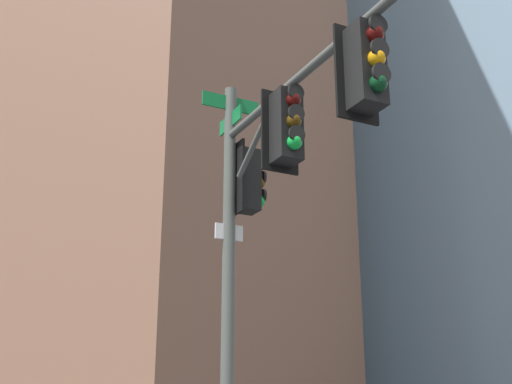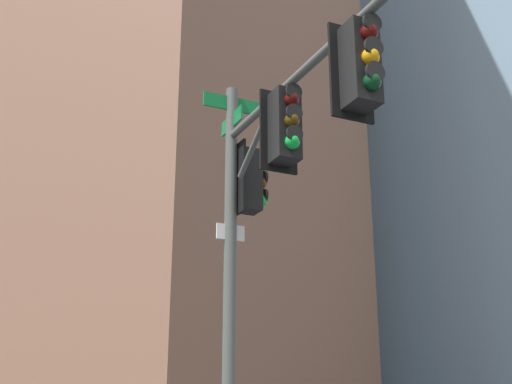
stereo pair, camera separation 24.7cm
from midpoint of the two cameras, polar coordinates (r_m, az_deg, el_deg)
signal_pole_assembly at (r=9.37m, az=0.55°, el=0.48°), size 3.36×4.11×7.28m
building_brick_midblock at (r=53.61m, az=-13.34°, el=1.30°), size 22.82×17.29×40.25m
building_glass_tower at (r=73.49m, az=15.69°, el=4.22°), size 30.14×29.30×60.05m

